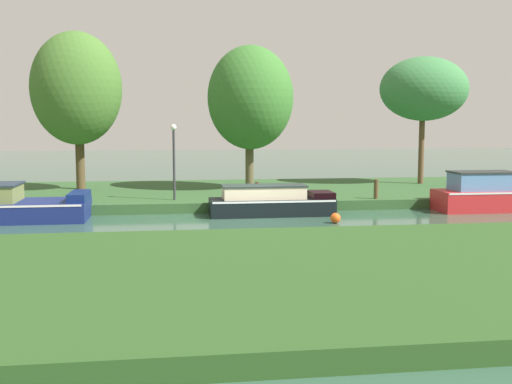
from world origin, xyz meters
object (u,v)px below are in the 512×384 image
Objects in this scene: red_narrowboat at (491,194)px; channel_buoy at (335,218)px; black_barge at (271,202)px; lamp_post at (174,153)px; mooring_post_far at (257,191)px; willow_tree_centre at (250,98)px; willow_tree_right at (424,89)px; mooring_post_near at (376,189)px; willow_tree_left at (76,89)px.

red_narrowboat is 11.98× the size of channel_buoy.
black_barge is 2.96m from channel_buoy.
mooring_post_far is at bearing -13.14° from lamp_post.
channel_buoy is (2.28, -3.51, -0.60)m from mooring_post_far.
willow_tree_right is (9.04, 1.25, 0.54)m from willow_tree_centre.
willow_tree_left is at bearing 157.76° from mooring_post_near.
willow_tree_left is 2.37× the size of lamp_post.
willow_tree_centre is at bearing -4.06° from willow_tree_left.
willow_tree_centre is 2.19× the size of lamp_post.
mooring_post_far is (-0.37, 1.28, 0.27)m from black_barge.
red_narrowboat is 11.44m from willow_tree_centre.
mooring_post_near is at bearing -127.17° from willow_tree_right.
red_narrowboat is 18.64m from willow_tree_left.
red_narrowboat is at bearing -33.10° from willow_tree_centre.
willow_tree_left reaches higher than mooring_post_near.
willow_tree_right is (17.00, 0.68, 0.14)m from willow_tree_left.
mooring_post_far is (7.63, -5.15, -4.28)m from willow_tree_left.
black_barge is 0.65× the size of willow_tree_left.
channel_buoy is at bearing -127.21° from willow_tree_right.
black_barge is at bearing -164.45° from mooring_post_near.
willow_tree_centre is 8.36× the size of mooring_post_near.
willow_tree_right is 12.75m from channel_buoy.
mooring_post_far is 4.23m from channel_buoy.
mooring_post_near is at bearing 15.55° from black_barge.
mooring_post_near reaches higher than black_barge.
lamp_post reaches higher than mooring_post_far.
red_narrowboat is 7.39m from channel_buoy.
mooring_post_near is 4.95m from mooring_post_far.
red_narrowboat is at bearing -20.75° from willow_tree_left.
willow_tree_left reaches higher than channel_buoy.
black_barge is at bearing 130.64° from channel_buoy.
mooring_post_near is (-4.42, -5.83, -4.41)m from willow_tree_right.
willow_tree_right reaches higher than channel_buoy.
lamp_post reaches higher than mooring_post_near.
mooring_post_far is at bearing -94.13° from willow_tree_centre.
lamp_post reaches higher than black_barge.
channel_buoy is at bearing -56.95° from mooring_post_far.
black_barge and mooring_post_far have the same top height.
willow_tree_centre is (-8.98, 5.86, 4.00)m from red_narrowboat.
lamp_post is 8.41m from mooring_post_near.
mooring_post_far reaches higher than channel_buoy.
willow_tree_centre is at bearing 103.56° from channel_buoy.
channel_buoy is at bearing -37.50° from lamp_post.
willow_tree_centre is 18.22× the size of channel_buoy.
black_barge is 6.19× the size of mooring_post_far.
lamp_post is (-3.62, -3.81, -2.36)m from willow_tree_centre.
black_barge is 4.77m from mooring_post_near.
mooring_post_near is (8.24, -0.77, -1.51)m from lamp_post.
channel_buoy is (-7.03, -2.23, -0.49)m from red_narrowboat.
mooring_post_near is (-4.36, 1.28, 0.13)m from red_narrowboat.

